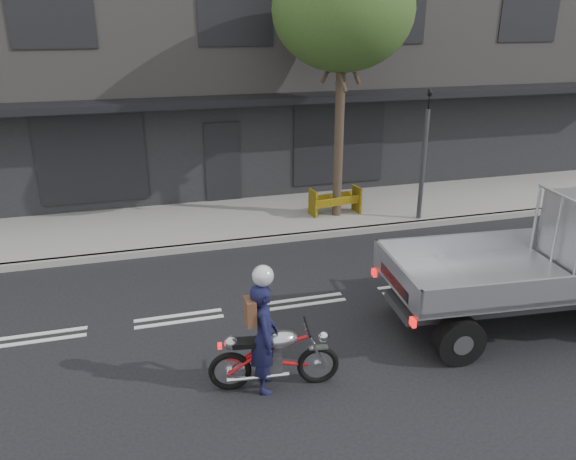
# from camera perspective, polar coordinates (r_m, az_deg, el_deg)

# --- Properties ---
(ground) EXTENTS (80.00, 80.00, 0.00)m
(ground) POSITION_cam_1_polar(r_m,az_deg,el_deg) (10.95, 1.67, -7.31)
(ground) COLOR black
(ground) RESTS_ON ground
(sidewalk) EXTENTS (32.00, 3.20, 0.15)m
(sidewalk) POSITION_cam_1_polar(r_m,az_deg,el_deg) (15.08, -3.61, 1.18)
(sidewalk) COLOR gray
(sidewalk) RESTS_ON ground
(kerb) EXTENTS (32.00, 0.20, 0.15)m
(kerb) POSITION_cam_1_polar(r_m,az_deg,el_deg) (13.62, -2.18, -1.03)
(kerb) COLOR gray
(kerb) RESTS_ON ground
(building_main) EXTENTS (26.00, 10.00, 8.00)m
(building_main) POSITION_cam_1_polar(r_m,az_deg,el_deg) (20.72, -7.93, 17.60)
(building_main) COLOR slate
(building_main) RESTS_ON ground
(street_tree) EXTENTS (3.40, 3.40, 6.74)m
(street_tree) POSITION_cam_1_polar(r_m,az_deg,el_deg) (14.32, 5.61, 21.31)
(street_tree) COLOR #382B21
(street_tree) RESTS_ON ground
(traffic_light_pole) EXTENTS (0.12, 0.12, 3.50)m
(traffic_light_pole) POSITION_cam_1_polar(r_m,az_deg,el_deg) (14.83, 13.58, 6.66)
(traffic_light_pole) COLOR #2D2D30
(traffic_light_pole) RESTS_ON ground
(motorcycle) EXTENTS (1.94, 0.56, 1.00)m
(motorcycle) POSITION_cam_1_polar(r_m,az_deg,el_deg) (8.45, -1.40, -12.65)
(motorcycle) COLOR black
(motorcycle) RESTS_ON ground
(rider) EXTENTS (0.49, 0.67, 1.70)m
(rider) POSITION_cam_1_polar(r_m,az_deg,el_deg) (8.24, -2.45, -10.86)
(rider) COLOR #131434
(rider) RESTS_ON ground
(construction_barrier) EXTENTS (1.40, 0.73, 0.75)m
(construction_barrier) POSITION_cam_1_polar(r_m,az_deg,el_deg) (14.95, 5.07, 2.78)
(construction_barrier) COLOR yellow
(construction_barrier) RESTS_ON sidewalk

